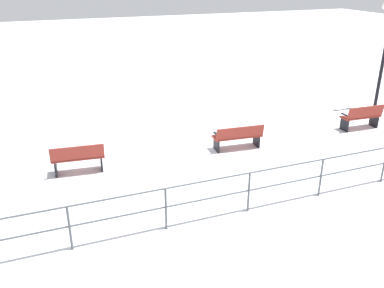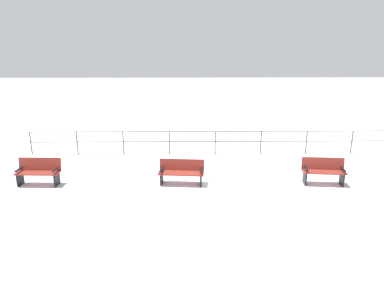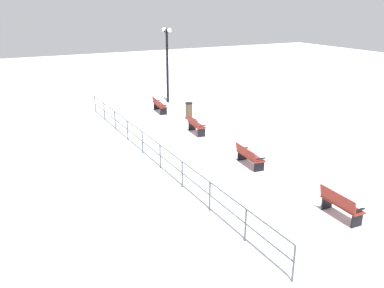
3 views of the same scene
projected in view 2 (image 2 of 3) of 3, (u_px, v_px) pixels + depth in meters
ground_plane at (252, 185)px, 11.88m from camera, size 80.00×80.00×0.00m
bench_nearest at (39, 171)px, 11.83m from camera, size 0.59×1.51×0.92m
bench_second at (181, 172)px, 11.92m from camera, size 0.70×1.63×0.84m
bench_third at (323, 171)px, 11.89m from camera, size 0.66×1.51×0.91m
waterfront_railing at (238, 138)px, 15.15m from camera, size 0.05×18.51×1.05m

